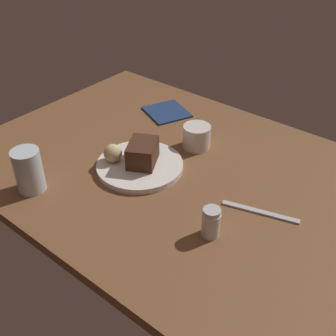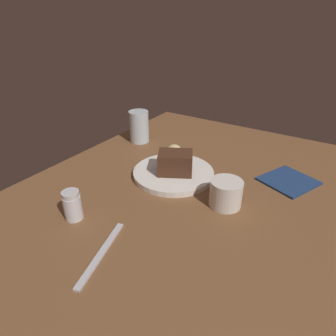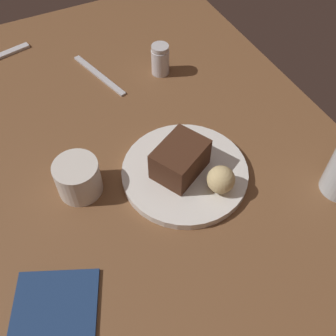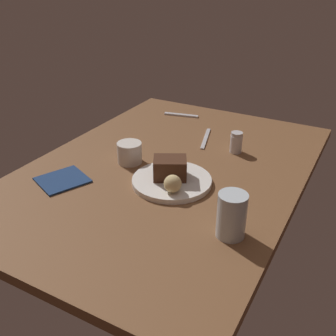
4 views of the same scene
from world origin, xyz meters
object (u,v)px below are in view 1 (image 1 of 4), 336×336
Objects in this scene: water_glass at (29,171)px; butter_knife at (260,212)px; coffee_cup at (197,137)px; chocolate_cake_slice at (143,153)px; bread_roll at (113,153)px; dessert_plate at (140,166)px; folded_napkin at (167,112)px; salt_shaker at (211,222)px.

water_glass is 59.05cm from butter_knife.
chocolate_cake_slice is at bearing 73.78° from coffee_cup.
dessert_plate is at bearing -149.93° from bread_roll.
dessert_plate is 1.73× the size of folded_napkin.
salt_shaker is 15.19cm from butter_knife.
bread_roll is 25.85cm from coffee_cup.
salt_shaker is 37.44cm from coffee_cup.
folded_napkin is (15.34, -29.32, -4.50)cm from chocolate_cake_slice.
water_glass is 48.64cm from coffee_cup.
chocolate_cake_slice is at bearing -10.32° from butter_knife.
bread_roll is at bearing -5.09° from butter_knife.
bread_roll is 0.27× the size of butter_knife.
chocolate_cake_slice is 18.92cm from coffee_cup.
bread_roll is 37.15cm from salt_shaker.
chocolate_cake_slice is 0.52× the size of butter_knife.
coffee_cup is 0.43× the size of butter_knife.
dessert_plate is at bearing -17.11° from salt_shaker.
chocolate_cake_slice is at bearing -121.98° from water_glass.
chocolate_cake_slice reaches higher than coffee_cup.
folded_napkin is (8.39, -33.96, -3.91)cm from bread_roll.
coffee_cup is (-21.24, -43.69, -2.34)cm from water_glass.
butter_knife is at bearing -110.82° from salt_shaker.
butter_knife is at bearing 153.01° from folded_napkin.
salt_shaker is at bearing 171.43° from bread_roll.
coffee_cup is at bearing -115.92° from water_glass.
water_glass is at bearing 58.02° from chocolate_cake_slice.
butter_knife is at bearing -150.19° from water_glass.
butter_knife is (-51.00, -29.22, -5.59)cm from water_glass.
dessert_plate is 1.27× the size of butter_knife.
salt_shaker is 0.64× the size of water_glass.
salt_shaker reaches higher than butter_knife.
dessert_plate reaches higher than butter_knife.
water_glass reaches higher than butter_knife.
water_glass is 0.62× the size of butter_knife.
salt_shaker is 48.31cm from water_glass.
coffee_cup is at bearing -106.22° from chocolate_cake_slice.
water_glass is at bearing 64.08° from coffee_cup.
coffee_cup is at bearing -106.74° from dessert_plate.
salt_shaker reaches higher than dessert_plate.
water_glass is 0.84× the size of folded_napkin.
dessert_plate reaches higher than folded_napkin.
water_glass is at bearing 66.70° from bread_roll.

